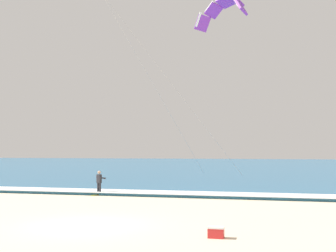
% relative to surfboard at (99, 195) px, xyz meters
% --- Properties ---
extents(ground_plane, '(200.00, 200.00, 0.00)m').
position_rel_surfboard_xyz_m(ground_plane, '(4.26, -11.08, -0.03)').
color(ground_plane, beige).
extents(sea, '(200.00, 120.00, 0.20)m').
position_rel_surfboard_xyz_m(sea, '(4.26, 59.76, 0.07)').
color(sea, teal).
rests_on(sea, ground).
extents(surf_foam, '(200.00, 2.53, 0.04)m').
position_rel_surfboard_xyz_m(surf_foam, '(4.26, 0.76, 0.19)').
color(surf_foam, white).
rests_on(surf_foam, sea).
extents(surfboard, '(0.99, 1.46, 0.09)m').
position_rel_surfboard_xyz_m(surfboard, '(0.00, 0.00, 0.00)').
color(surfboard, yellow).
rests_on(surfboard, ground).
extents(kitesurfer, '(0.66, 0.66, 1.69)m').
position_rel_surfboard_xyz_m(kitesurfer, '(0.01, 0.02, 0.91)').
color(kitesurfer, '#232328').
rests_on(kitesurfer, ground).
extents(kite_primary, '(10.27, 9.67, 15.01)m').
position_rel_surfboard_xyz_m(kite_primary, '(7.82, 7.69, 15.15)').
color(kite_primary, purple).
extents(cooler_box, '(0.58, 0.38, 0.40)m').
position_rel_surfboard_xyz_m(cooler_box, '(9.76, -12.31, 0.18)').
color(cooler_box, red).
rests_on(cooler_box, ground).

